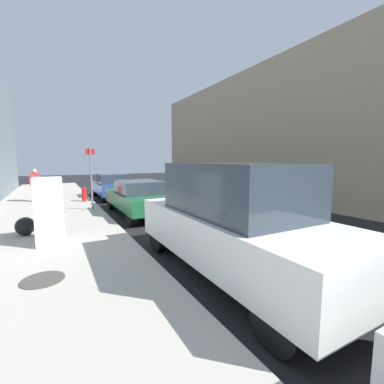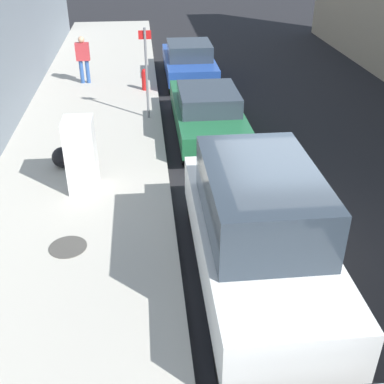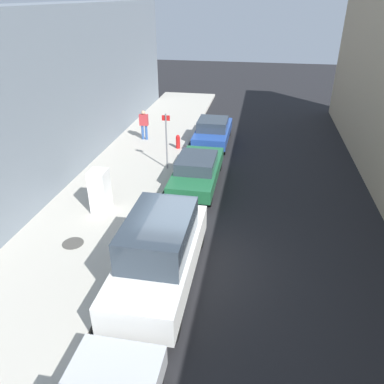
% 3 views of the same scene
% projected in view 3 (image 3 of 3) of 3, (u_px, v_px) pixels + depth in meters
% --- Properties ---
extents(ground_plane, '(80.00, 80.00, 0.00)m').
position_uv_depth(ground_plane, '(192.00, 270.00, 11.42)').
color(ground_plane, black).
extents(sidewalk_slab, '(4.21, 44.00, 0.15)m').
position_uv_depth(sidewalk_slab, '(65.00, 253.00, 12.04)').
color(sidewalk_slab, '#B2ADA0').
rests_on(sidewalk_slab, ground).
extents(discarded_refrigerator, '(0.63, 0.71, 1.65)m').
position_uv_depth(discarded_refrigerator, '(100.00, 191.00, 13.87)').
color(discarded_refrigerator, white).
rests_on(discarded_refrigerator, sidewalk_slab).
extents(manhole_cover, '(0.70, 0.70, 0.02)m').
position_uv_depth(manhole_cover, '(73.00, 243.00, 12.35)').
color(manhole_cover, '#47443F').
rests_on(manhole_cover, sidewalk_slab).
extents(street_sign_post, '(0.36, 0.07, 2.63)m').
position_uv_depth(street_sign_post, '(166.00, 139.00, 17.00)').
color(street_sign_post, slate).
rests_on(street_sign_post, sidewalk_slab).
extents(fire_hydrant, '(0.22, 0.22, 0.74)m').
position_uv_depth(fire_hydrant, '(178.00, 141.00, 19.82)').
color(fire_hydrant, red).
rests_on(fire_hydrant, sidewalk_slab).
extents(trash_bag, '(0.50, 0.50, 0.50)m').
position_uv_depth(trash_bag, '(98.00, 189.00, 15.23)').
color(trash_bag, black).
rests_on(trash_bag, sidewalk_slab).
extents(pedestrian_standing_near, '(0.48, 0.22, 1.66)m').
position_uv_depth(pedestrian_standing_near, '(144.00, 123.00, 20.78)').
color(pedestrian_standing_near, '#2D5193').
rests_on(pedestrian_standing_near, sidewalk_slab).
extents(parked_van_white, '(1.93, 5.03, 2.16)m').
position_uv_depth(parked_van_white, '(160.00, 251.00, 10.46)').
color(parked_van_white, silver).
rests_on(parked_van_white, ground).
extents(parked_sedan_green, '(1.78, 4.67, 1.41)m').
position_uv_depth(parked_sedan_green, '(197.00, 170.00, 16.12)').
color(parked_sedan_green, '#1E6038').
rests_on(parked_sedan_green, ground).
extents(parked_hatchback_blue, '(1.78, 4.16, 1.45)m').
position_uv_depth(parked_hatchback_blue, '(213.00, 131.00, 20.69)').
color(parked_hatchback_blue, '#23479E').
rests_on(parked_hatchback_blue, ground).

